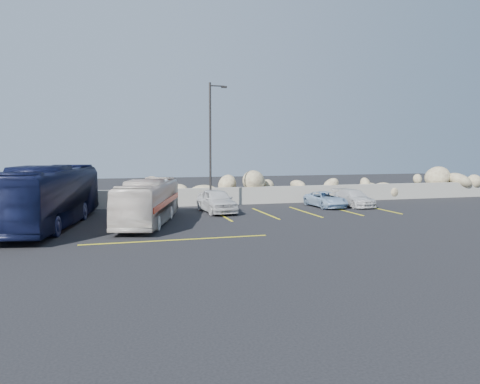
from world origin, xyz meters
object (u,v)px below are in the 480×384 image
object	(u,v)px
vintage_bus	(148,202)
car_d	(326,199)
car_c	(354,198)
car_a	(217,201)
tour_coach	(49,196)
lamppost	(211,142)

from	to	relation	value
vintage_bus	car_d	size ratio (longest dim) A/B	2.22
car_c	car_d	size ratio (longest dim) A/B	1.04
car_a	car_c	size ratio (longest dim) A/B	1.09
tour_coach	car_a	size ratio (longest dim) A/B	2.59
lamppost	car_c	size ratio (longest dim) A/B	2.07
lamppost	car_a	distance (m)	3.78
vintage_bus	car_d	xyz separation A→B (m)	(11.96, 3.81, -0.63)
vintage_bus	tour_coach	xyz separation A→B (m)	(-4.85, 0.35, 0.38)
car_c	car_a	bearing A→B (deg)	-177.65
vintage_bus	car_c	size ratio (longest dim) A/B	2.14
lamppost	vintage_bus	size ratio (longest dim) A/B	0.97
tour_coach	car_d	size ratio (longest dim) A/B	2.95
lamppost	car_d	size ratio (longest dim) A/B	2.15
tour_coach	car_a	bearing A→B (deg)	27.95
tour_coach	vintage_bus	bearing A→B (deg)	6.41
tour_coach	car_d	bearing A→B (deg)	22.15
vintage_bus	car_a	bearing A→B (deg)	52.88
car_d	car_c	bearing A→B (deg)	-4.91
lamppost	car_a	size ratio (longest dim) A/B	1.89
car_c	lamppost	bearing A→B (deg)	175.00
tour_coach	car_a	distance (m)	9.69
car_a	car_d	world-z (taller)	car_a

